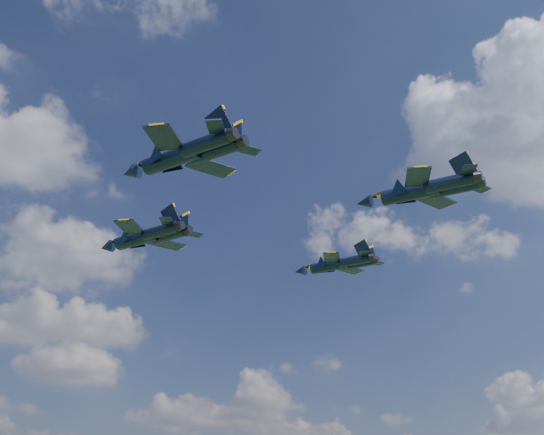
{
  "coord_description": "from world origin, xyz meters",
  "views": [
    {
      "loc": [
        -32.89,
        -67.67,
        24.48
      ],
      "look_at": [
        3.1,
        5.77,
        59.74
      ],
      "focal_mm": 45.0,
      "sensor_mm": 36.0,
      "label": 1
    }
  ],
  "objects": [
    {
      "name": "jet_right",
      "position": [
        18.71,
        18.15,
        59.34
      ],
      "size": [
        11.09,
        13.96,
        3.47
      ],
      "rotation": [
        0.0,
        0.0,
        0.59
      ],
      "color": "black"
    },
    {
      "name": "jet_slot",
      "position": [
        12.69,
        -10.2,
        58.47
      ],
      "size": [
        12.37,
        15.12,
        3.79
      ],
      "rotation": [
        0.0,
        0.0,
        0.61
      ],
      "color": "black"
    },
    {
      "name": "jet_left",
      "position": [
        -14.68,
        -5.66,
        58.69
      ],
      "size": [
        12.34,
        16.38,
        4.01
      ],
      "rotation": [
        0.0,
        0.0,
        0.54
      ],
      "color": "black"
    },
    {
      "name": "jet_lead",
      "position": [
        -10.2,
        24.24,
        60.92
      ],
      "size": [
        12.8,
        16.95,
        4.16
      ],
      "rotation": [
        0.0,
        0.0,
        0.55
      ],
      "color": "black"
    }
  ]
}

